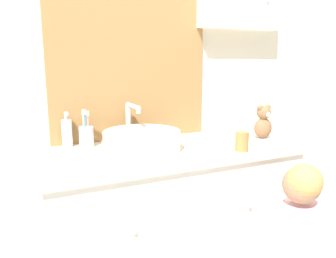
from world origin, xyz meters
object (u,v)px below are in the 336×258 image
toothbrush_holder (86,136)px  teddy_bear (263,122)px  sink_basin (142,140)px  drinking_cup (242,141)px  child_figure (297,244)px  soap_dispenser (67,133)px

toothbrush_holder → teddy_bear: (0.89, -0.20, 0.03)m
sink_basin → drinking_cup: size_ratio=4.41×
drinking_cup → toothbrush_holder: bearing=149.9°
child_figure → teddy_bear: teddy_bear is taller
sink_basin → soap_dispenser: (-0.30, 0.21, 0.02)m
sink_basin → soap_dispenser: size_ratio=2.33×
child_figure → teddy_bear: size_ratio=4.91×
soap_dispenser → sink_basin: bearing=-35.4°
child_figure → drinking_cup: (-0.14, 0.23, 0.42)m
child_figure → teddy_bear: 0.62m
sink_basin → drinking_cup: sink_basin is taller
teddy_bear → child_figure: bearing=-107.0°
sink_basin → child_figure: 0.82m
sink_basin → child_figure: (0.55, -0.42, -0.43)m
toothbrush_holder → sink_basin: bearing=-38.7°
teddy_bear → soap_dispenser: bearing=166.5°
toothbrush_holder → child_figure: 1.06m
toothbrush_holder → soap_dispenser: bearing=154.6°
teddy_bear → drinking_cup: teddy_bear is taller
child_figure → sink_basin: bearing=142.8°
soap_dispenser → child_figure: (0.85, -0.63, -0.45)m
toothbrush_holder → teddy_bear: 0.91m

